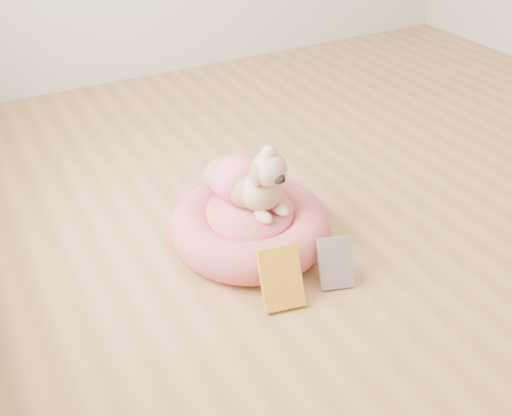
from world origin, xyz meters
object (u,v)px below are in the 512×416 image
pet_bed (250,226)px  book_white (335,263)px  dog (249,169)px  book_yellow (281,278)px

pet_bed → book_white: book_white is taller
pet_bed → dog: dog is taller
pet_bed → book_yellow: (-0.07, -0.36, 0.02)m
book_yellow → dog: bearing=89.7°
book_white → dog: bearing=128.0°
dog → book_yellow: (-0.09, -0.39, -0.22)m
pet_bed → book_white: size_ratio=3.39×
book_yellow → book_white: (0.23, -0.01, -0.01)m
book_yellow → book_white: book_yellow is taller
dog → book_white: dog is taller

